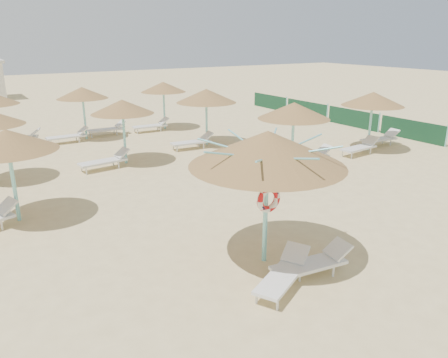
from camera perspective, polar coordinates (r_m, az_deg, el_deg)
ground at (r=11.03m, az=5.21°, el=-9.51°), size 120.00×120.00×0.00m
main_palapa at (r=9.66m, az=5.70°, el=3.93°), size 3.52×3.52×3.15m
lounger_main_a at (r=9.55m, az=7.83°, el=-12.10°), size 1.89×1.36×0.67m
lounger_main_b at (r=10.06m, az=11.62°, el=-10.62°), size 1.93×0.77×0.68m
palapa_field at (r=19.41m, az=-9.47°, el=9.61°), size 19.67×13.15×2.72m
windbreak_fence at (r=27.08m, az=16.53°, el=7.61°), size 0.08×19.84×1.10m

